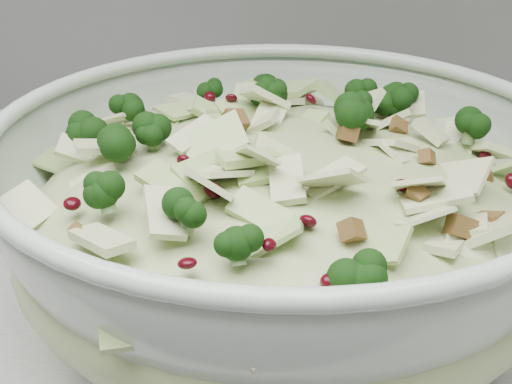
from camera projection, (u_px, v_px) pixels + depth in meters
mixing_bowl at (283, 224)px, 0.50m from camera, size 0.42×0.42×0.16m
salad at (283, 191)px, 0.48m from camera, size 0.41×0.41×0.16m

